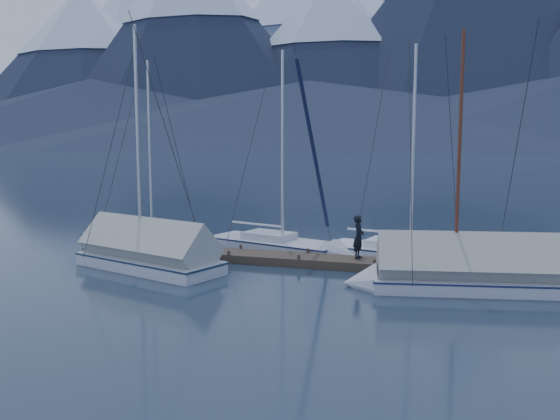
% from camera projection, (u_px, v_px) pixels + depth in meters
% --- Properties ---
extents(ground, '(1000.00, 1000.00, 0.00)m').
position_uv_depth(ground, '(265.00, 273.00, 22.58)').
color(ground, '#162232').
rests_on(ground, ground).
extents(mountain_range, '(877.00, 584.00, 150.50)m').
position_uv_depth(mountain_range, '(463.00, 49.00, 365.32)').
color(mountain_range, '#475675').
rests_on(mountain_range, ground).
extents(dock, '(18.00, 1.50, 0.54)m').
position_uv_depth(dock, '(280.00, 260.00, 24.46)').
color(dock, '#382D23').
rests_on(dock, ground).
extents(mooring_posts, '(15.12, 1.52, 0.35)m').
position_uv_depth(mooring_posts, '(269.00, 254.00, 24.58)').
color(mooring_posts, '#382D23').
rests_on(mooring_posts, ground).
extents(sailboat_open_left, '(7.48, 3.32, 9.59)m').
position_uv_depth(sailboat_open_left, '(161.00, 242.00, 28.44)').
color(sailboat_open_left, silver).
rests_on(sailboat_open_left, ground).
extents(sailboat_open_mid, '(7.74, 4.15, 9.85)m').
position_uv_depth(sailboat_open_mid, '(292.00, 248.00, 26.71)').
color(sailboat_open_mid, silver).
rests_on(sailboat_open_mid, ground).
extents(sailboat_open_right, '(7.70, 3.76, 9.81)m').
position_uv_depth(sailboat_open_right, '(422.00, 257.00, 24.76)').
color(sailboat_open_right, white).
rests_on(sailboat_open_right, ground).
extents(sailboat_covered_near, '(7.69, 3.66, 9.61)m').
position_uv_depth(sailboat_covered_near, '(450.00, 275.00, 20.20)').
color(sailboat_covered_near, silver).
rests_on(sailboat_covered_near, ground).
extents(sailboat_covered_far, '(7.69, 4.41, 10.34)m').
position_uv_depth(sailboat_covered_far, '(139.00, 255.00, 23.54)').
color(sailboat_covered_far, silver).
rests_on(sailboat_covered_far, ground).
extents(person, '(0.46, 0.66, 1.73)m').
position_uv_depth(person, '(359.00, 237.00, 23.60)').
color(person, black).
rests_on(person, dock).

